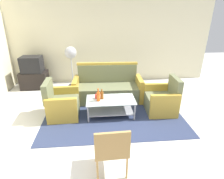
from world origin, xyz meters
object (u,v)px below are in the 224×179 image
couch (108,89)px  armchair_right (162,100)px  bottle_brown (102,95)px  tv_stand (35,80)px  pedestal_fan (71,55)px  television (32,64)px  coffee_table (111,105)px  wicker_chair (111,147)px  bottle_orange (98,96)px  cup (97,96)px  armchair_left (62,104)px

couch → armchair_right: bearing=150.4°
armchair_right → bottle_brown: size_ratio=3.58×
tv_stand → pedestal_fan: bearing=2.4°
couch → television: bearing=-22.7°
coffee_table → wicker_chair: 1.69m
bottle_orange → television: (-1.97, 1.91, 0.24)m
couch → coffee_table: couch is taller
bottle_brown → cup: bottle_brown is taller
bottle_orange → tv_stand: bottle_orange is taller
armchair_left → tv_stand: (-1.14, 1.78, -0.03)m
armchair_right → pedestal_fan: (-2.30, 1.83, 0.73)m
coffee_table → bottle_brown: 0.30m
armchair_left → pedestal_fan: size_ratio=0.67×
couch → wicker_chair: bearing=89.3°
armchair_right → cup: (-1.55, -0.00, 0.17)m
tv_stand → wicker_chair: bearing=-59.0°
coffee_table → pedestal_fan: (-1.07, 1.91, 0.74)m
coffee_table → cup: cup is taller
couch → armchair_left: 1.34m
armchair_left → tv_stand: size_ratio=1.06×
cup → armchair_left: bearing=-180.0°
bottle_orange → wicker_chair: 1.63m
bottle_orange → couch: bearing=73.3°
couch → armchair_right: size_ratio=2.14×
television → armchair_left: bearing=124.0°
armchair_left → bottle_orange: bearing=79.9°
coffee_table → tv_stand: 2.92m
armchair_left → cup: size_ratio=8.50×
bottle_brown → couch: bearing=77.0°
armchair_left → bottle_orange: (0.83, -0.13, 0.23)m
bottle_orange → cup: (-0.04, 0.13, -0.06)m
armchair_right → bottle_orange: (-1.51, -0.13, 0.23)m
armchair_left → bottle_brown: 0.94m
television → tv_stand: bearing=90.0°
bottle_brown → wicker_chair: (0.07, -1.72, -0.01)m
coffee_table → wicker_chair: (-0.12, -1.67, 0.22)m
coffee_table → bottle_orange: 0.38m
coffee_table → television: size_ratio=1.80×
tv_stand → cup: bearing=-42.7°
couch → armchair_right: 1.46m
armchair_right → couch: bearing=60.6°
armchair_right → coffee_table: bearing=95.8°
bottle_brown → cup: size_ratio=2.38×
bottle_brown → television: size_ratio=0.39×
bottle_brown → pedestal_fan: size_ratio=0.19×
armchair_left → bottle_brown: bearing=86.7°
armchair_left → television: size_ratio=1.39×
bottle_brown → bottle_orange: bearing=-130.8°
armchair_left → television: television is taller
cup → pedestal_fan: (-0.75, 1.83, 0.55)m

